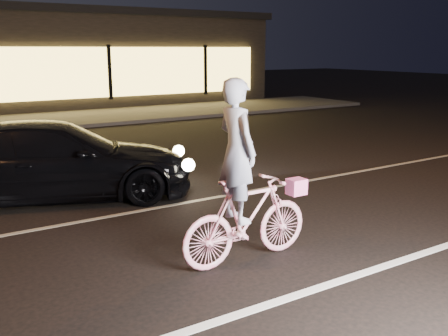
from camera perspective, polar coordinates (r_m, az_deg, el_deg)
ground at (r=6.27m, az=-5.66°, el=-10.41°), size 90.00×90.00×0.00m
lane_stripe_near at (r=5.10m, az=2.20°, el=-16.22°), size 60.00×0.12×0.01m
lane_stripe_far at (r=7.99m, az=-12.12°, el=-5.27°), size 60.00×0.10×0.01m
sidewalk at (r=18.49m, az=-24.05°, el=4.63°), size 30.00×4.00×0.12m
cyclist at (r=5.93m, az=2.34°, el=-3.60°), size 1.77×0.61×2.22m
sedan at (r=9.02m, az=-18.60°, el=0.83°), size 4.95×3.28×1.33m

